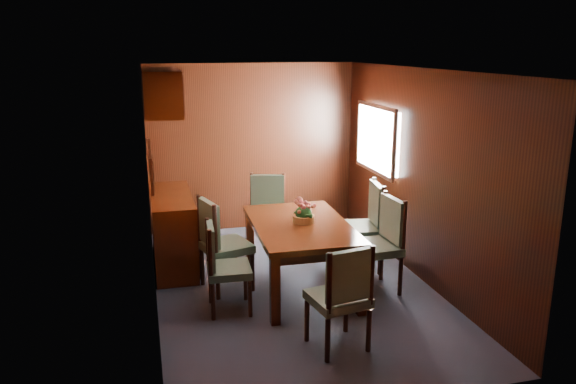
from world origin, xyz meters
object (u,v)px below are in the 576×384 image
object	(u,v)px
sideboard	(173,230)
chair_head	(343,292)
chair_right_near	(382,239)
flower_centerpiece	(304,211)
chair_left_near	(222,263)
dining_table	(300,232)

from	to	relation	value
sideboard	chair_head	bearing A→B (deg)	-61.41
sideboard	chair_right_near	bearing A→B (deg)	-30.61
chair_head	flower_centerpiece	xyz separation A→B (m)	(0.05, 1.39, 0.33)
sideboard	flower_centerpiece	size ratio (longest dim) A/B	5.38
chair_right_near	chair_head	distance (m)	1.42
chair_right_near	flower_centerpiece	world-z (taller)	chair_right_near
sideboard	chair_left_near	size ratio (longest dim) A/B	1.49
dining_table	chair_head	xyz separation A→B (m)	(-0.00, -1.36, -0.10)
chair_left_near	chair_right_near	world-z (taller)	chair_right_near
chair_right_near	flower_centerpiece	distance (m)	0.91
dining_table	flower_centerpiece	bearing A→B (deg)	37.47
dining_table	chair_left_near	size ratio (longest dim) A/B	1.76
dining_table	chair_left_near	distance (m)	0.98
dining_table	chair_right_near	distance (m)	0.89
chair_left_near	chair_right_near	xyz separation A→B (m)	(1.77, 0.08, 0.07)
sideboard	chair_head	world-z (taller)	chair_head
chair_head	chair_left_near	bearing A→B (deg)	120.95
chair_left_near	dining_table	bearing A→B (deg)	112.71
dining_table	chair_right_near	world-z (taller)	chair_right_near
chair_right_near	flower_centerpiece	bearing A→B (deg)	68.25
flower_centerpiece	dining_table	bearing A→B (deg)	-144.04
chair_right_near	chair_left_near	bearing A→B (deg)	89.15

